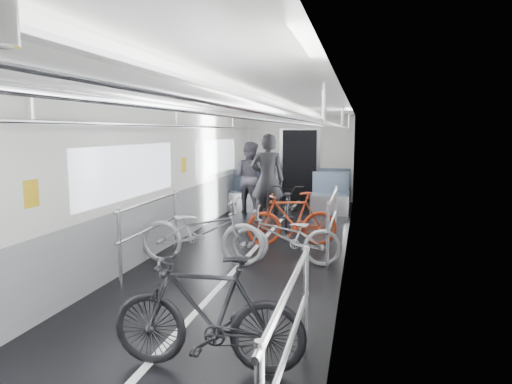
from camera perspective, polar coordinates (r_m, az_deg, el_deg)
car_shell at (r=7.87m, az=0.41°, el=1.48°), size 3.02×14.01×2.41m
bike_left_far at (r=6.83m, az=-6.82°, el=-4.88°), size 1.93×0.76×0.99m
bike_right_near at (r=3.88m, az=-6.12°, el=-14.77°), size 1.66×0.55×0.98m
bike_right_mid at (r=6.77m, az=3.77°, el=-5.57°), size 1.66×0.68×0.85m
bike_right_far at (r=7.86m, az=4.51°, el=-3.40°), size 1.62×0.82×0.94m
bike_aisle at (r=9.44m, az=4.07°, el=-1.62°), size 0.82×1.80×0.91m
person_standing at (r=9.55m, az=1.45°, el=1.55°), size 0.78×0.59×1.92m
person_seated at (r=11.10m, az=-0.80°, el=1.88°), size 0.98×0.86×1.72m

